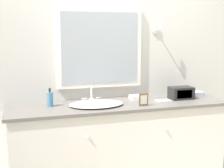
{
  "coord_description": "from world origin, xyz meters",
  "views": [
    {
      "loc": [
        -0.95,
        -2.56,
        1.58
      ],
      "look_at": [
        -0.07,
        0.34,
        1.08
      ],
      "focal_mm": 50.0,
      "sensor_mm": 36.0,
      "label": 1
    }
  ],
  "objects": [
    {
      "name": "metal_tray",
      "position": [
        0.47,
        0.3,
        0.88
      ],
      "size": [
        0.16,
        0.11,
        0.01
      ],
      "color": "silver",
      "rests_on": "vanity_counter"
    },
    {
      "name": "picture_frame",
      "position": [
        0.2,
        0.17,
        0.94
      ],
      "size": [
        0.09,
        0.01,
        0.12
      ],
      "color": "brown",
      "rests_on": "vanity_counter"
    },
    {
      "name": "sink_basin",
      "position": [
        -0.24,
        0.31,
        0.9
      ],
      "size": [
        0.53,
        0.42,
        0.17
      ],
      "color": "silver",
      "rests_on": "vanity_counter"
    },
    {
      "name": "wall_back",
      "position": [
        -0.0,
        0.66,
        1.28
      ],
      "size": [
        8.0,
        0.18,
        2.55
      ],
      "color": "silver",
      "rests_on": "ground_plane"
    },
    {
      "name": "soap_bottle",
      "position": [
        -0.67,
        0.4,
        0.95
      ],
      "size": [
        0.06,
        0.06,
        0.18
      ],
      "color": "teal",
      "rests_on": "vanity_counter"
    },
    {
      "name": "hand_towel_near_sink",
      "position": [
        0.26,
        0.48,
        0.9
      ],
      "size": [
        0.16,
        0.12,
        0.04
      ],
      "color": "white",
      "rests_on": "vanity_counter"
    },
    {
      "name": "appliance_box",
      "position": [
        0.7,
        0.34,
        0.94
      ],
      "size": [
        0.24,
        0.16,
        0.13
      ],
      "color": "black",
      "rests_on": "vanity_counter"
    },
    {
      "name": "vanity_counter",
      "position": [
        0.0,
        0.34,
        0.44
      ],
      "size": [
        2.2,
        0.6,
        0.88
      ],
      "color": "silver",
      "rests_on": "ground_plane"
    },
    {
      "name": "hand_towel_far_corner",
      "position": [
        0.94,
        0.43,
        0.9
      ],
      "size": [
        0.15,
        0.11,
        0.05
      ],
      "color": "#A8B7C6",
      "rests_on": "vanity_counter"
    }
  ]
}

